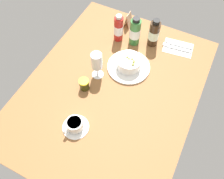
{
  "coord_description": "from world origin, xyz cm",
  "views": [
    {
      "loc": [
        -58.06,
        -29.2,
        101.8
      ],
      "look_at": [
        -3.84,
        -2.19,
        5.6
      ],
      "focal_mm": 38.05,
      "sensor_mm": 36.0,
      "label": 1
    }
  ],
  "objects": [
    {
      "name": "jam_jar",
      "position": [
        -5.93,
        12.24,
        3.17
      ],
      "size": [
        5.04,
        5.04,
        6.26
      ],
      "color": "#33320E",
      "rests_on": "ground_plane"
    },
    {
      "name": "ground_plane",
      "position": [
        0.0,
        0.0,
        -1.5
      ],
      "size": [
        110.0,
        84.0,
        3.0
      ],
      "primitive_type": "cube",
      "color": "brown"
    },
    {
      "name": "sauce_bottle_green",
      "position": [
        34.04,
        2.53,
        8.13
      ],
      "size": [
        6.04,
        6.04,
        17.67
      ],
      "color": "#337233",
      "rests_on": "ground_plane"
    },
    {
      "name": "sauce_bottle_brown",
      "position": [
        37.81,
        -7.21,
        7.86
      ],
      "size": [
        5.85,
        5.85,
        17.3
      ],
      "color": "#382314",
      "rests_on": "ground_plane"
    },
    {
      "name": "menu_card",
      "position": [
        45.1,
        11.33,
        4.46
      ],
      "size": [
        5.59,
        4.21,
        9.01
      ],
      "color": "tan",
      "rests_on": "ground_plane"
    },
    {
      "name": "wine_glass",
      "position": [
        4.42,
        10.28,
        10.37
      ],
      "size": [
        6.26,
        6.26,
        15.85
      ],
      "color": "white",
      "rests_on": "ground_plane"
    },
    {
      "name": "cutlery_setting",
      "position": [
        41.35,
        -21.29,
        0.27
      ],
      "size": [
        13.33,
        17.62,
        0.9
      ],
      "color": "white",
      "rests_on": "ground_plane"
    },
    {
      "name": "porridge_bowl",
      "position": [
        15.82,
        -2.34,
        3.17
      ],
      "size": [
        22.85,
        22.85,
        7.86
      ],
      "color": "white",
      "rests_on": "ground_plane"
    },
    {
      "name": "coffee_cup",
      "position": [
        -26.67,
        5.17,
        2.68
      ],
      "size": [
        12.47,
        12.33,
        5.82
      ],
      "color": "white",
      "rests_on": "ground_plane"
    },
    {
      "name": "sauce_bottle_red",
      "position": [
        32.47,
        11.83,
        7.89
      ],
      "size": [
        5.19,
        5.19,
        17.05
      ],
      "color": "#B21E19",
      "rests_on": "ground_plane"
    }
  ]
}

